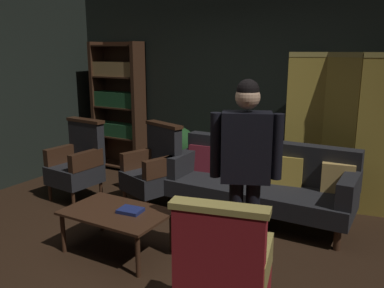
{
  "coord_description": "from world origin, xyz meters",
  "views": [
    {
      "loc": [
        2.05,
        -2.79,
        1.92
      ],
      "look_at": [
        0.0,
        0.8,
        0.95
      ],
      "focal_mm": 37.45,
      "sensor_mm": 36.0,
      "label": 1
    }
  ],
  "objects_px": {
    "velvet_couch": "(261,179)",
    "armchair_wing_right": "(78,162)",
    "bookshelf": "(119,104)",
    "armchair_gilt_accent": "(224,274)",
    "book_navy_cloth": "(130,210)",
    "folding_screen": "(339,130)",
    "standing_figure": "(246,162)",
    "armchair_wing_left": "(154,168)",
    "coffee_table": "(117,215)",
    "potted_plant": "(178,151)"
  },
  "relations": [
    {
      "from": "armchair_wing_right",
      "to": "potted_plant",
      "type": "bearing_deg",
      "value": 53.23
    },
    {
      "from": "folding_screen",
      "to": "standing_figure",
      "type": "xyz_separation_m",
      "value": [
        -0.39,
        -2.0,
        0.04
      ]
    },
    {
      "from": "folding_screen",
      "to": "armchair_gilt_accent",
      "type": "distance_m",
      "value": 2.87
    },
    {
      "from": "bookshelf",
      "to": "potted_plant",
      "type": "bearing_deg",
      "value": -9.39
    },
    {
      "from": "armchair_wing_left",
      "to": "book_navy_cloth",
      "type": "xyz_separation_m",
      "value": [
        0.51,
        -1.12,
        -0.05
      ]
    },
    {
      "from": "book_navy_cloth",
      "to": "armchair_wing_left",
      "type": "bearing_deg",
      "value": 114.36
    },
    {
      "from": "armchair_wing_left",
      "to": "standing_figure",
      "type": "height_order",
      "value": "standing_figure"
    },
    {
      "from": "book_navy_cloth",
      "to": "standing_figure",
      "type": "bearing_deg",
      "value": 9.26
    },
    {
      "from": "armchair_wing_right",
      "to": "standing_figure",
      "type": "bearing_deg",
      "value": -14.47
    },
    {
      "from": "folding_screen",
      "to": "standing_figure",
      "type": "bearing_deg",
      "value": -100.99
    },
    {
      "from": "armchair_gilt_accent",
      "to": "book_navy_cloth",
      "type": "bearing_deg",
      "value": 153.23
    },
    {
      "from": "armchair_wing_left",
      "to": "armchair_wing_right",
      "type": "xyz_separation_m",
      "value": [
        -1.03,
        -0.27,
        0.0
      ]
    },
    {
      "from": "book_navy_cloth",
      "to": "armchair_gilt_accent",
      "type": "bearing_deg",
      "value": -26.77
    },
    {
      "from": "standing_figure",
      "to": "book_navy_cloth",
      "type": "height_order",
      "value": "standing_figure"
    },
    {
      "from": "velvet_couch",
      "to": "armchair_gilt_accent",
      "type": "relative_size",
      "value": 2.04
    },
    {
      "from": "velvet_couch",
      "to": "book_navy_cloth",
      "type": "distance_m",
      "value": 1.64
    },
    {
      "from": "folding_screen",
      "to": "armchair_wing_right",
      "type": "relative_size",
      "value": 1.83
    },
    {
      "from": "armchair_wing_left",
      "to": "potted_plant",
      "type": "distance_m",
      "value": 0.88
    },
    {
      "from": "coffee_table",
      "to": "armchair_gilt_accent",
      "type": "relative_size",
      "value": 0.96
    },
    {
      "from": "folding_screen",
      "to": "armchair_wing_left",
      "type": "bearing_deg",
      "value": -151.9
    },
    {
      "from": "coffee_table",
      "to": "armchair_wing_left",
      "type": "xyz_separation_m",
      "value": [
        -0.37,
        1.16,
        0.12
      ]
    },
    {
      "from": "velvet_couch",
      "to": "bookshelf",
      "type": "bearing_deg",
      "value": 164.74
    },
    {
      "from": "armchair_gilt_accent",
      "to": "book_navy_cloth",
      "type": "xyz_separation_m",
      "value": [
        -1.28,
        0.65,
        -0.05
      ]
    },
    {
      "from": "standing_figure",
      "to": "armchair_wing_left",
      "type": "bearing_deg",
      "value": 149.33
    },
    {
      "from": "standing_figure",
      "to": "book_navy_cloth",
      "type": "bearing_deg",
      "value": -170.74
    },
    {
      "from": "armchair_wing_right",
      "to": "standing_figure",
      "type": "relative_size",
      "value": 0.61
    },
    {
      "from": "velvet_couch",
      "to": "armchair_wing_right",
      "type": "bearing_deg",
      "value": -165.47
    },
    {
      "from": "folding_screen",
      "to": "book_navy_cloth",
      "type": "relative_size",
      "value": 8.58
    },
    {
      "from": "armchair_wing_right",
      "to": "book_navy_cloth",
      "type": "bearing_deg",
      "value": -29.02
    },
    {
      "from": "armchair_wing_left",
      "to": "standing_figure",
      "type": "distance_m",
      "value": 1.92
    },
    {
      "from": "bookshelf",
      "to": "armchair_wing_right",
      "type": "height_order",
      "value": "bookshelf"
    },
    {
      "from": "armchair_wing_left",
      "to": "book_navy_cloth",
      "type": "distance_m",
      "value": 1.23
    },
    {
      "from": "armchair_wing_right",
      "to": "book_navy_cloth",
      "type": "relative_size",
      "value": 4.69
    },
    {
      "from": "standing_figure",
      "to": "book_navy_cloth",
      "type": "relative_size",
      "value": 7.68
    },
    {
      "from": "armchair_wing_left",
      "to": "armchair_wing_right",
      "type": "relative_size",
      "value": 1.0
    },
    {
      "from": "velvet_couch",
      "to": "armchair_wing_left",
      "type": "xyz_separation_m",
      "value": [
        -1.28,
        -0.33,
        0.03
      ]
    },
    {
      "from": "folding_screen",
      "to": "velvet_couch",
      "type": "height_order",
      "value": "folding_screen"
    },
    {
      "from": "bookshelf",
      "to": "velvet_couch",
      "type": "xyz_separation_m",
      "value": [
        2.7,
        -0.74,
        -0.63
      ]
    },
    {
      "from": "bookshelf",
      "to": "coffee_table",
      "type": "xyz_separation_m",
      "value": [
        1.79,
        -2.23,
        -0.71
      ]
    },
    {
      "from": "bookshelf",
      "to": "velvet_couch",
      "type": "height_order",
      "value": "bookshelf"
    },
    {
      "from": "armchair_wing_right",
      "to": "armchair_gilt_accent",
      "type": "bearing_deg",
      "value": -28.01
    },
    {
      "from": "book_navy_cloth",
      "to": "armchair_wing_right",
      "type": "bearing_deg",
      "value": 150.98
    },
    {
      "from": "standing_figure",
      "to": "potted_plant",
      "type": "distance_m",
      "value": 2.59
    },
    {
      "from": "armchair_gilt_accent",
      "to": "book_navy_cloth",
      "type": "distance_m",
      "value": 1.44
    },
    {
      "from": "bookshelf",
      "to": "book_navy_cloth",
      "type": "xyz_separation_m",
      "value": [
        1.93,
        -2.19,
        -0.65
      ]
    },
    {
      "from": "velvet_couch",
      "to": "armchair_gilt_accent",
      "type": "bearing_deg",
      "value": -76.33
    },
    {
      "from": "coffee_table",
      "to": "armchair_wing_right",
      "type": "bearing_deg",
      "value": 147.44
    },
    {
      "from": "coffee_table",
      "to": "armchair_wing_right",
      "type": "relative_size",
      "value": 0.96
    },
    {
      "from": "armchair_wing_right",
      "to": "bookshelf",
      "type": "bearing_deg",
      "value": 106.41
    },
    {
      "from": "armchair_gilt_accent",
      "to": "armchair_wing_left",
      "type": "bearing_deg",
      "value": 135.37
    }
  ]
}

